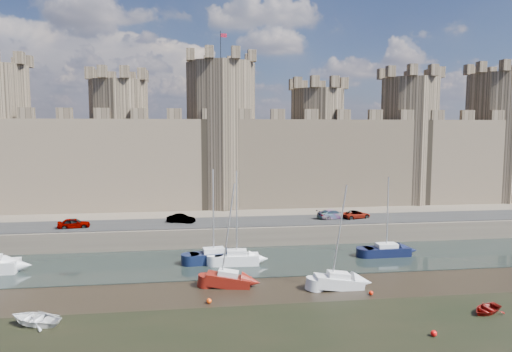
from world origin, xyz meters
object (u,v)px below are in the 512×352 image
Objects in this scene: car_0 at (74,223)px; car_3 at (356,215)px; car_1 at (181,219)px; sailboat_5 at (339,281)px; sailboat_2 at (237,258)px; sailboat_3 at (386,250)px; car_2 at (333,214)px; sailboat_1 at (214,256)px; sailboat_4 at (228,279)px.

car_0 is 37.51m from car_3.
car_1 is 0.37× the size of sailboat_5.
car_0 is 1.05× the size of car_1.
sailboat_2 is at bearing 135.49° from sailboat_5.
car_2 is at bearing 106.34° from sailboat_3.
car_3 is at bearing -70.77° from car_1.
sailboat_2 is at bearing -124.21° from car_0.
sailboat_3 is at bearing -177.56° from car_2.
sailboat_5 is at bearing -123.61° from car_1.
car_3 is (3.22, -0.31, -0.08)m from car_2.
sailboat_3 is 13.36m from sailboat_5.
car_3 is 0.42× the size of sailboat_5.
car_3 is (24.18, -0.11, -0.03)m from car_1.
sailboat_1 reaches higher than sailboat_3.
sailboat_4 reaches higher than sailboat_5.
sailboat_1 is (3.89, -10.53, -2.29)m from car_1.
car_1 is at bearing 115.53° from sailboat_4.
sailboat_4 is (1.07, -7.92, -0.09)m from sailboat_1.
sailboat_2 reaches higher than sailboat_5.
car_2 reaches higher than car_0.
car_2 is at bearing 74.25° from sailboat_5.
car_0 is 19.56m from sailboat_1.
car_2 is at bearing 59.84° from sailboat_4.
car_2 is at bearing 42.45° from sailboat_2.
car_1 is at bearing -90.57° from car_0.
sailboat_4 is (-1.43, -6.83, -0.09)m from sailboat_2.
sailboat_3 reaches higher than car_0.
sailboat_2 reaches higher than sailboat_3.
sailboat_1 is 1.12× the size of sailboat_3.
sailboat_2 is at bearing -31.02° from sailboat_1.
car_0 is 38.67m from sailboat_3.
sailboat_2 is 1.05× the size of sailboat_5.
sailboat_1 is at bearing 107.44° from car_2.
car_3 is at bearing 36.29° from sailboat_2.
car_0 is 0.39× the size of sailboat_4.
car_1 is 0.35× the size of sailboat_2.
sailboat_3 is (24.25, -10.43, -2.37)m from car_1.
car_2 is 0.43× the size of sailboat_1.
sailboat_5 reaches higher than car_0.
car_3 is at bearing 54.12° from sailboat_4.
sailboat_2 reaches higher than car_1.
sailboat_1 is at bearing 159.76° from sailboat_2.
car_1 is 26.50m from sailboat_3.
sailboat_4 is at bearing -98.39° from sailboat_2.
sailboat_1 is 14.94m from sailboat_5.
sailboat_3 is at bearing -110.38° from car_0.
car_3 is at bearing 19.80° from sailboat_1.
car_0 reaches higher than car_1.
car_2 is at bearing 24.78° from sailboat_1.
sailboat_1 reaches higher than car_1.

